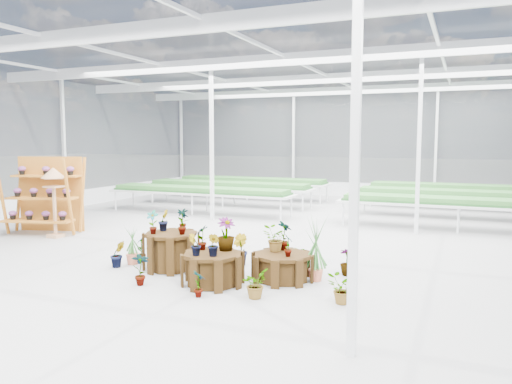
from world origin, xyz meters
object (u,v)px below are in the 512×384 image
at_px(plinth_low, 282,267).
at_px(bird_table, 54,203).
at_px(plinth_tall, 171,251).
at_px(shelf_rack, 43,196).
at_px(plinth_mid, 213,269).

relative_size(plinth_low, bird_table, 0.60).
xyz_separation_m(plinth_tall, bird_table, (-4.37, 1.51, 0.53)).
bearing_deg(plinth_low, shelf_rack, 166.76).
bearing_deg(shelf_rack, plinth_tall, -36.63).
xyz_separation_m(plinth_low, bird_table, (-6.57, 1.41, 0.65)).
bearing_deg(shelf_rack, bird_table, -40.32).
bearing_deg(bird_table, plinth_mid, -22.72).
bearing_deg(plinth_mid, bird_table, 159.20).
height_order(plinth_tall, plinth_low, plinth_tall).
distance_m(plinth_tall, plinth_low, 2.21).
height_order(plinth_low, bird_table, bird_table).
bearing_deg(plinth_low, plinth_tall, -177.40).
distance_m(plinth_low, bird_table, 6.75).
relative_size(plinth_tall, plinth_low, 0.97).
height_order(plinth_tall, shelf_rack, shelf_rack).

